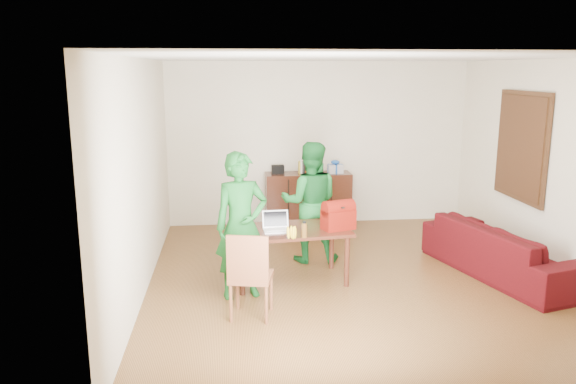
{
  "coord_description": "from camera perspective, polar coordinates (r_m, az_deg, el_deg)",
  "views": [
    {
      "loc": [
        -1.49,
        -6.48,
        2.57
      ],
      "look_at": [
        -0.77,
        0.26,
        1.09
      ],
      "focal_mm": 35.0,
      "sensor_mm": 36.0,
      "label": 1
    }
  ],
  "objects": [
    {
      "name": "sofa",
      "position": [
        7.66,
        21.02,
        -5.5
      ],
      "size": [
        1.45,
        2.41,
        0.66
      ],
      "primitive_type": "imported",
      "rotation": [
        0.0,
        0.0,
        1.84
      ],
      "color": "#39070D",
      "rests_on": "ground"
    },
    {
      "name": "bottle",
      "position": [
        6.48,
        1.66,
        -3.82
      ],
      "size": [
        0.08,
        0.08,
        0.19
      ],
      "primitive_type": "cylinder",
      "rotation": [
        0.0,
        0.0,
        0.31
      ],
      "color": "brown",
      "rests_on": "table"
    },
    {
      "name": "room",
      "position": [
        6.89,
        6.61,
        1.72
      ],
      "size": [
        5.2,
        5.7,
        2.9
      ],
      "color": "#402710",
      "rests_on": "ground"
    },
    {
      "name": "laptop",
      "position": [
        6.74,
        -1.14,
        -3.64
      ],
      "size": [
        0.33,
        0.24,
        0.22
      ],
      "rotation": [
        0.0,
        0.0,
        0.05
      ],
      "color": "white",
      "rests_on": "table"
    },
    {
      "name": "red_bag",
      "position": [
        6.84,
        5.13,
        -2.62
      ],
      "size": [
        0.43,
        0.33,
        0.28
      ],
      "primitive_type": "cube",
      "rotation": [
        0.0,
        0.0,
        0.31
      ],
      "color": "#6C1007",
      "rests_on": "table"
    },
    {
      "name": "table",
      "position": [
        6.87,
        0.18,
        -4.39
      ],
      "size": [
        1.5,
        0.95,
        0.67
      ],
      "rotation": [
        0.0,
        0.0,
        0.11
      ],
      "color": "black",
      "rests_on": "ground"
    },
    {
      "name": "bananas",
      "position": [
        6.45,
        0.36,
        -4.52
      ],
      "size": [
        0.16,
        0.11,
        0.06
      ],
      "primitive_type": null,
      "rotation": [
        0.0,
        0.0,
        0.11
      ],
      "color": "yellow",
      "rests_on": "table"
    },
    {
      "name": "person_near",
      "position": [
        6.37,
        -4.77,
        -3.43
      ],
      "size": [
        0.7,
        0.55,
        1.68
      ],
      "primitive_type": "imported",
      "rotation": [
        0.0,
        0.0,
        0.27
      ],
      "color": "#12511C",
      "rests_on": "ground"
    },
    {
      "name": "chair",
      "position": [
        6.01,
        -3.77,
        -10.11
      ],
      "size": [
        0.51,
        0.49,
        0.95
      ],
      "rotation": [
        0.0,
        0.0,
        -0.22
      ],
      "color": "brown",
      "rests_on": "ground"
    },
    {
      "name": "person_far",
      "position": [
        7.56,
        2.26,
        -1.04
      ],
      "size": [
        0.87,
        0.72,
        1.64
      ],
      "primitive_type": "imported",
      "rotation": [
        0.0,
        0.0,
        3.01
      ],
      "color": "#156225",
      "rests_on": "ground"
    }
  ]
}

